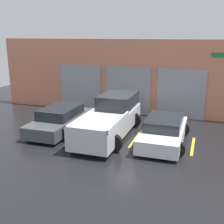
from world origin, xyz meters
name	(u,v)px	position (x,y,z in m)	size (l,w,h in m)	color
ground_plane	(116,128)	(0.00, 0.00, 0.00)	(28.00, 28.00, 0.00)	black
shophouse_building	(133,77)	(-0.01, 3.29, 2.25)	(17.84, 0.68, 4.56)	#D17A5B
pickup_truck	(111,118)	(0.00, -0.88, 0.85)	(2.40, 5.59, 1.83)	silver
sedan_white	(164,131)	(2.65, -1.21, 0.56)	(2.18, 4.22, 1.18)	white
sedan_side	(60,120)	(-2.65, -1.21, 0.59)	(2.24, 4.31, 1.24)	#474C51
parking_stripe_far_left	(38,128)	(-3.98, -1.24, 0.00)	(0.12, 2.20, 0.01)	gold
parking_stripe_left	(84,133)	(-1.33, -1.24, 0.00)	(0.12, 2.20, 0.01)	gold
parking_stripe_centre	(135,139)	(1.33, -1.24, 0.00)	(0.12, 2.20, 0.01)	gold
parking_stripe_right	(193,146)	(3.98, -1.24, 0.00)	(0.12, 2.20, 0.01)	gold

